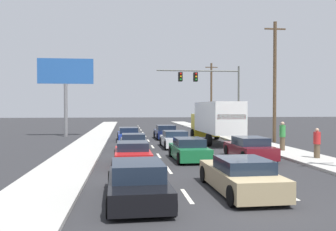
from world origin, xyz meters
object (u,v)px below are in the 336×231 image
car_maroon (250,149)px  pedestrian_mid_block (282,136)px  car_navy (166,133)px  car_white (175,140)px  roadside_billboard (66,79)px  pedestrian_near_corner (317,143)px  traffic_signal_mast (206,83)px  car_blue (128,135)px  car_gray (133,142)px  car_red (132,154)px  utility_pole_far (211,94)px  car_black (137,182)px  car_tan (240,176)px  box_truck (215,119)px  utility_pole_mid (275,81)px  car_green (189,150)px

car_maroon → pedestrian_mid_block: bearing=39.4°
car_maroon → car_navy: bearing=103.7°
car_white → roadside_billboard: bearing=131.0°
pedestrian_near_corner → traffic_signal_mast: bearing=96.6°
car_white → car_blue: bearing=120.4°
car_gray → car_red: 7.03m
utility_pole_far → pedestrian_near_corner: (-1.83, -32.14, -3.84)m
car_black → car_navy: (3.37, 21.96, 0.02)m
car_tan → traffic_signal_mast: bearing=79.9°
car_black → pedestrian_near_corner: size_ratio=2.81×
car_navy → pedestrian_near_corner: (6.80, -14.55, 0.37)m
car_red → car_navy: 15.41m
box_truck → car_navy: bearing=127.9°
roadside_billboard → car_white: bearing=-49.0°
car_red → pedestrian_near_corner: bearing=2.7°
box_truck → car_black: bearing=-111.8°
car_navy → car_maroon: 13.93m
car_blue → box_truck: (7.05, -3.11, 1.43)m
roadside_billboard → pedestrian_near_corner: size_ratio=4.75×
car_white → car_navy: bearing=89.1°
pedestrian_near_corner → pedestrian_mid_block: 3.60m
car_blue → roadside_billboard: roadside_billboard is taller
car_maroon → pedestrian_near_corner: size_ratio=2.55×
car_red → pedestrian_near_corner: pedestrian_near_corner is taller
car_maroon → roadside_billboard: (-12.98, 17.35, 5.21)m
car_blue → car_red: 13.56m
utility_pole_mid → roadside_billboard: size_ratio=1.29×
traffic_signal_mast → utility_pole_far: utility_pole_far is taller
car_black → car_maroon: 10.75m
car_maroon → utility_pole_mid: (5.39, 9.10, 4.59)m
car_blue → car_black: size_ratio=0.93×
car_green → traffic_signal_mast: size_ratio=0.46×
car_black → traffic_signal_mast: traffic_signal_mast is taller
utility_pole_far → pedestrian_near_corner: size_ratio=5.65×
car_maroon → pedestrian_near_corner: pedestrian_near_corner is taller
car_tan → pedestrian_mid_block: bearing=58.9°
car_tan → pedestrian_mid_block: size_ratio=2.50×
car_navy → pedestrian_mid_block: pedestrian_mid_block is taller
car_white → traffic_signal_mast: 12.93m
car_white → roadside_billboard: 15.50m
car_red → car_black: bearing=-89.9°
car_tan → roadside_billboard: 27.51m
car_tan → traffic_signal_mast: traffic_signal_mast is taller
car_blue → car_gray: (0.29, -6.53, -0.04)m
utility_pole_mid → roadside_billboard: (-18.38, 8.25, 0.62)m
car_red → utility_pole_mid: utility_pole_mid is taller
car_tan → car_gray: bearing=104.2°
car_white → utility_pole_far: utility_pole_far is taller
utility_pole_mid → pedestrian_near_corner: size_ratio=6.11×
car_red → car_navy: size_ratio=1.02×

